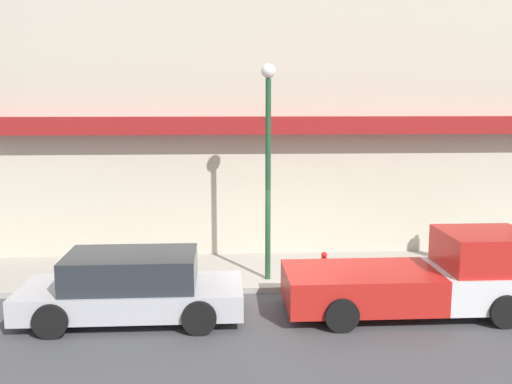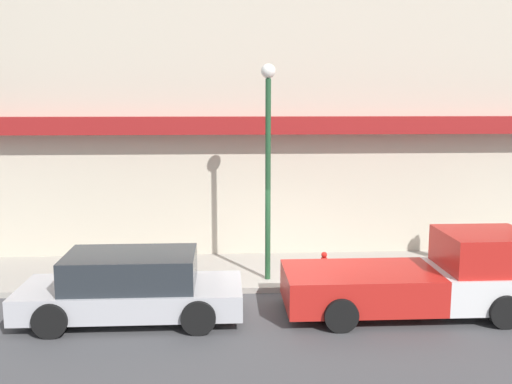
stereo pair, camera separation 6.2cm
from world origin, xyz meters
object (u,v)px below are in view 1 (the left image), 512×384
pickup_truck (428,278)px  parked_car (132,287)px  street_lamp (268,147)px  fire_hydrant (324,265)px

pickup_truck → parked_car: (-6.56, 0.00, -0.08)m
parked_car → street_lamp: (3.14, 2.21, 2.86)m
fire_hydrant → street_lamp: size_ratio=0.13×
parked_car → fire_hydrant: bearing=22.8°
parked_car → fire_hydrant: parked_car is taller
pickup_truck → parked_car: size_ratio=1.17×
pickup_truck → parked_car: 6.56m
parked_car → street_lamp: 4.79m
pickup_truck → street_lamp: bearing=145.4°
pickup_truck → fire_hydrant: size_ratio=7.85×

